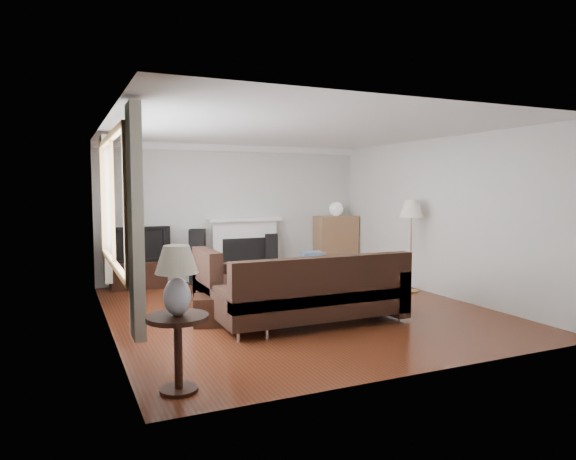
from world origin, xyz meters
name	(u,v)px	position (x,y,z in m)	size (l,w,h in m)	color
room	(297,221)	(0.00, 0.00, 1.25)	(5.10, 5.60, 2.54)	#592613
window	(112,201)	(-2.45, -0.20, 1.55)	(0.12, 2.74, 1.54)	brown
curtain_near	(135,222)	(-2.40, -1.72, 1.40)	(0.10, 0.35, 2.10)	beige
curtain_far	(106,209)	(-2.40, 1.32, 1.40)	(0.10, 0.35, 2.10)	beige
fireplace	(244,248)	(0.15, 2.64, 0.57)	(1.40, 0.26, 1.15)	white
tv_stand	(138,275)	(-1.81, 2.50, 0.23)	(0.91, 0.41, 0.46)	black
television	(138,244)	(-1.81, 2.50, 0.76)	(1.05, 0.14, 0.60)	black
speaker_left	(198,256)	(-0.78, 2.52, 0.49)	(0.27, 0.32, 0.97)	black
speaker_right	(271,256)	(0.66, 2.55, 0.42)	(0.23, 0.28, 0.84)	black
bookshelf	(336,244)	(2.05, 2.52, 0.57)	(0.83, 0.40, 1.15)	#8B6140
globe_lamp	(336,209)	(2.05, 2.52, 1.29)	(0.28, 0.28, 0.28)	white
sectional_sofa	(312,291)	(-0.15, -0.77, 0.42)	(2.58, 1.89, 0.83)	black
coffee_table	(282,288)	(0.04, 0.59, 0.20)	(1.03, 0.56, 0.40)	olive
footstool	(211,310)	(-1.32, -0.29, 0.18)	(0.43, 0.43, 0.36)	black
floor_lamp	(411,246)	(2.22, 0.33, 0.76)	(0.39, 0.39, 1.51)	#A37C38
side_table	(178,354)	(-2.15, -2.25, 0.33)	(0.52, 0.52, 0.65)	black
table_lamp	(177,281)	(-2.15, -2.25, 0.94)	(0.36, 0.36, 0.58)	silver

